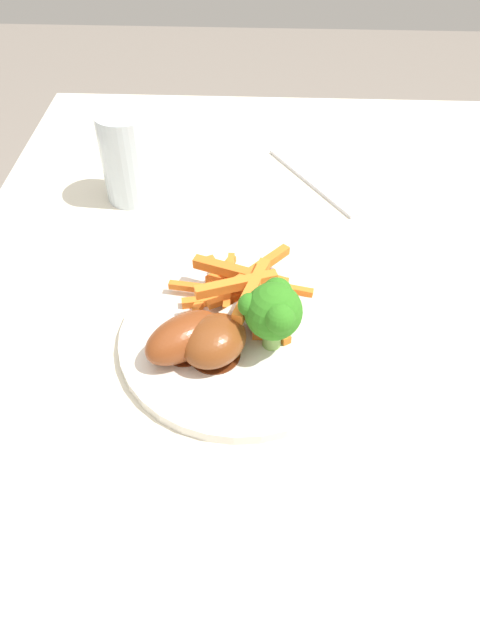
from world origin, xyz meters
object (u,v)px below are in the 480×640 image
Objects in this scene: chicken_drumstick_far at (189,335)px; water_glass at (128,157)px; dinner_plate at (240,338)px; fork at (311,181)px; carrot_fries_pile at (243,290)px; broccoli_floret_front at (273,311)px; dining_table at (287,447)px; chicken_drumstick_near at (217,338)px.

chicken_drumstick_far is 0.30m from water_glass.
dinner_plate is 1.29× the size of fork.
water_glass reaches higher than carrot_fries_pile.
water_glass reaches higher than broccoli_floret_front.
dining_table is 10.65× the size of water_glass.
dining_table is 5.07× the size of dinner_plate.
chicken_drumstick_near is (0.01, -0.05, -0.03)m from broccoli_floret_front.
dining_table is at bearing -38.26° from fork.
dining_table is at bearing 67.95° from chicken_drumstick_far.
dinner_plate reaches higher than dining_table.
chicken_drumstick_near reaches higher than dinner_plate.
dining_table is 7.96× the size of carrot_fries_pile.
chicken_drumstick_near is 0.31m from water_glass.
fork is at bearing 162.00° from chicken_drumstick_near.
water_glass is at bearing -113.07° from fork.
chicken_drumstick_near is at bearing -16.27° from carrot_fries_pile.
broccoli_floret_front is 0.39× the size of fork.
fork is (-0.32, 0.13, -0.03)m from chicken_drumstick_far.
fork is (-0.25, 0.08, -0.02)m from carrot_fries_pile.
carrot_fries_pile is at bearing 178.72° from dinner_plate.
fork is 1.63× the size of water_glass.
water_glass is at bearing -159.25° from chicken_drumstick_far.
dinner_plate is 0.06m from chicken_drumstick_far.
dinner_plate is 0.05m from carrot_fries_pile.
water_glass is (-0.27, -0.19, -0.00)m from broccoli_floret_front.
carrot_fries_pile is at bearing -155.08° from dining_table.
chicken_drumstick_far reaches higher than dinner_plate.
dinner_plate is 0.30m from water_glass.
broccoli_floret_front is 0.63× the size of water_glass.
chicken_drumstick_far is at bearing -55.84° from fork.
water_glass is (-0.28, -0.10, 0.03)m from chicken_drumstick_far.
fork is (-0.32, 0.11, -0.03)m from chicken_drumstick_near.
dinner_plate reaches higher than fork.
carrot_fries_pile is (-0.06, -0.03, -0.03)m from broccoli_floret_front.
chicken_drumstick_far is at bearing -84.28° from broccoli_floret_front.
broccoli_floret_front reaches higher than chicken_drumstick_near.
chicken_drumstick_far is 0.65× the size of fork.
carrot_fries_pile is 0.08m from chicken_drumstick_near.
broccoli_floret_front reaches higher than dinner_plate.
broccoli_floret_front is 0.06m from chicken_drumstick_near.
carrot_fries_pile is at bearing 163.73° from chicken_drumstick_near.
dining_table is at bearing 22.96° from broccoli_floret_front.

